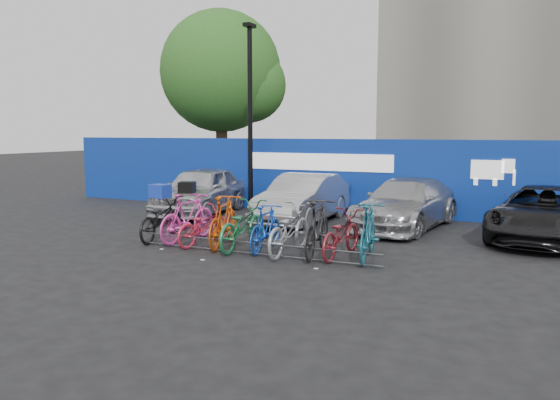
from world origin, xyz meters
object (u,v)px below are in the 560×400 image
Objects in this scene: lamppost at (250,112)px; bike_6 at (289,229)px; bike_1 at (188,217)px; bike_8 at (341,234)px; car_0 at (201,190)px; car_3 at (545,214)px; bike_3 at (224,221)px; bike_rack at (254,248)px; bike_4 at (242,225)px; bike_2 at (204,225)px; bike_5 at (266,228)px; bike_0 at (161,219)px; tree at (226,74)px; car_1 at (303,199)px; bike_7 at (317,228)px; bike_9 at (368,232)px; car_2 at (406,204)px.

lamppost is 7.24m from bike_6.
bike_1 is 3.87m from bike_8.
bike_8 is (5.97, -3.93, -0.27)m from car_0.
bike_3 is at bearing -141.86° from car_3.
bike_rack is 0.84m from bike_4.
bike_5 is (1.60, 0.00, 0.06)m from bike_2.
bike_0 is 4.60m from bike_8.
tree is 9.79m from car_1.
car_3 is 6.87m from bike_5.
bike_0 is at bearing -78.49° from car_0.
tree reaches higher than bike_3.
bike_rack is 6.27m from car_0.
bike_0 is 0.96× the size of bike_4.
bike_2 is at bearing -102.64° from car_1.
bike_5 is at bearing -51.05° from car_0.
bike_5 is 0.86× the size of bike_7.
bike_9 is at bearing -174.66° from bike_6.
car_1 is at bearing -164.06° from car_2.
bike_4 is (1.02, -0.02, 0.08)m from bike_2.
bike_2 is 0.86× the size of bike_4.
bike_4 reaches higher than bike_0.
car_0 reaches higher than bike_1.
bike_1 is at bearing -3.74° from bike_6.
bike_7 is (1.79, 0.04, 0.07)m from bike_4.
bike_1 and bike_9 have the same top height.
bike_9 reaches higher than bike_5.
bike_3 is at bearing -170.87° from bike_2.
bike_2 is at bearing 161.93° from bike_rack.
bike_8 reaches higher than bike_rack.
bike_9 is at bearing -123.59° from car_3.
tree reaches higher than car_3.
bike_6 is 1.14m from bike_8.
bike_5 is 2.29m from bike_9.
car_1 is at bearing 98.41° from bike_rack.
bike_6 is (0.58, -0.04, 0.02)m from bike_5.
tree reaches higher than bike_1.
bike_3 is 1.06× the size of bike_8.
tree is 3.78× the size of bike_4.
bike_1 is at bearing -6.37° from bike_2.
bike_0 is 0.98× the size of bike_7.
bike_7 is at bearing 23.32° from bike_rack.
bike_2 is at bearing -6.34° from bike_7.
bike_1 is at bearing -9.20° from bike_7.
bike_7 is at bearing -94.69° from car_2.
bike_4 reaches higher than bike_5.
bike_3 is 2.28m from bike_7.
bike_1 is (1.05, -5.32, -2.68)m from lamppost.
bike_7 is at bearing -2.84° from bike_9.
car_3 is 5.47m from bike_8.
bike_2 is 0.89× the size of bike_9.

